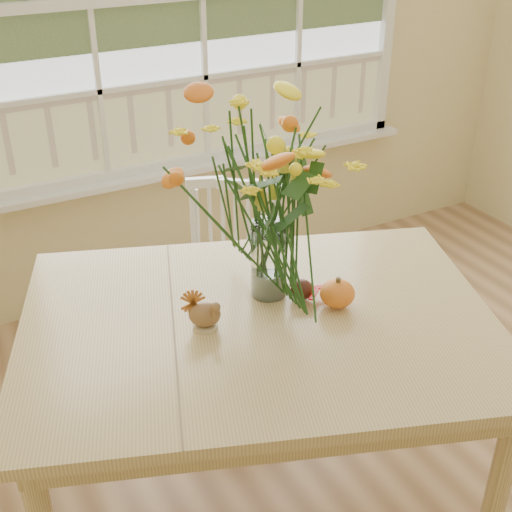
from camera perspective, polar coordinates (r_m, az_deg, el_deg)
wall_back at (r=3.57m, az=-4.65°, el=17.89°), size 4.00×0.02×2.70m
dining_table at (r=2.25m, az=0.24°, el=-7.17°), size 1.79×1.53×0.81m
windsor_chair at (r=3.02m, az=-1.97°, el=-1.57°), size 0.57×0.57×0.90m
flower_vase at (r=2.13m, az=1.12°, el=5.91°), size 0.56×0.56×0.66m
pumpkin at (r=2.24m, az=6.79°, el=-3.23°), size 0.11×0.11×0.09m
turkey_figurine at (r=2.13m, az=-4.30°, el=-4.90°), size 0.12×0.11×0.12m
dark_gourd at (r=2.28m, az=3.84°, el=-2.88°), size 0.12×0.08×0.07m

